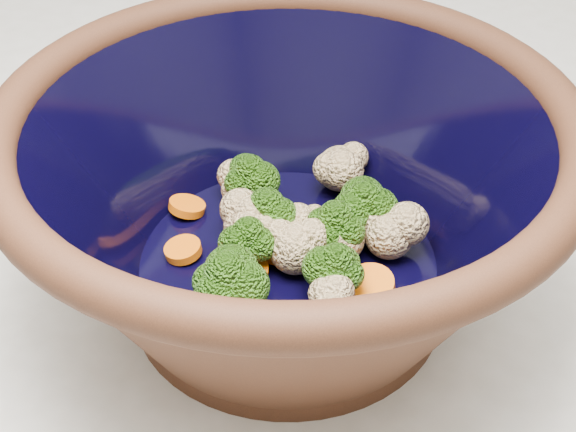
{
  "coord_description": "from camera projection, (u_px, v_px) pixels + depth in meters",
  "views": [
    {
      "loc": [
        0.14,
        -0.38,
        1.29
      ],
      "look_at": [
        0.01,
        -0.01,
        0.97
      ],
      "focal_mm": 50.0,
      "sensor_mm": 36.0,
      "label": 1
    }
  ],
  "objects": [
    {
      "name": "vegetable_pile",
      "position": [
        294.0,
        234.0,
        0.52
      ],
      "size": [
        0.17,
        0.21,
        0.05
      ],
      "color": "#608442",
      "rests_on": "mixing_bowl"
    },
    {
      "name": "mixing_bowl",
      "position": [
        288.0,
        197.0,
        0.5
      ],
      "size": [
        0.42,
        0.42,
        0.15
      ],
      "rotation": [
        0.0,
        0.0,
        -0.28
      ],
      "color": "black",
      "rests_on": "counter"
    }
  ]
}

